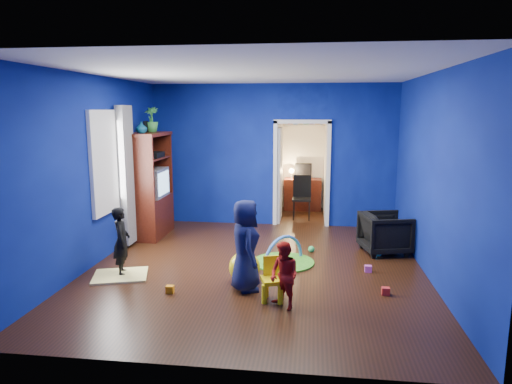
# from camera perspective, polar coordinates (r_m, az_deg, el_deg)

# --- Properties ---
(floor) EXTENTS (5.00, 5.50, 0.01)m
(floor) POSITION_cam_1_polar(r_m,az_deg,el_deg) (7.03, -0.01, -9.50)
(floor) COLOR black
(floor) RESTS_ON ground
(ceiling) EXTENTS (5.00, 5.50, 0.01)m
(ceiling) POSITION_cam_1_polar(r_m,az_deg,el_deg) (6.64, -0.01, 14.78)
(ceiling) COLOR white
(ceiling) RESTS_ON wall_back
(wall_back) EXTENTS (5.00, 0.02, 2.90)m
(wall_back) POSITION_cam_1_polar(r_m,az_deg,el_deg) (9.40, 2.08, 4.58)
(wall_back) COLOR navy
(wall_back) RESTS_ON floor
(wall_front) EXTENTS (5.00, 0.02, 2.90)m
(wall_front) POSITION_cam_1_polar(r_m,az_deg,el_deg) (4.01, -4.91, -3.10)
(wall_front) COLOR navy
(wall_front) RESTS_ON floor
(wall_left) EXTENTS (0.02, 5.50, 2.90)m
(wall_left) POSITION_cam_1_polar(r_m,az_deg,el_deg) (7.42, -19.57, 2.49)
(wall_left) COLOR navy
(wall_left) RESTS_ON floor
(wall_right) EXTENTS (0.02, 5.50, 2.90)m
(wall_right) POSITION_cam_1_polar(r_m,az_deg,el_deg) (6.84, 21.27, 1.78)
(wall_right) COLOR navy
(wall_right) RESTS_ON floor
(alcove) EXTENTS (1.00, 1.75, 2.50)m
(alcove) POSITION_cam_1_polar(r_m,az_deg,el_deg) (10.25, 5.86, 3.89)
(alcove) COLOR silver
(alcove) RESTS_ON floor
(armchair) EXTENTS (0.89, 0.88, 0.68)m
(armchair) POSITION_cam_1_polar(r_m,az_deg,el_deg) (7.96, 15.84, -4.96)
(armchair) COLOR black
(armchair) RESTS_ON floor
(child_black) EXTENTS (0.35, 0.42, 1.00)m
(child_black) POSITION_cam_1_polar(r_m,az_deg,el_deg) (6.91, -16.46, -5.91)
(child_black) COLOR black
(child_black) RESTS_ON floor
(child_navy) EXTENTS (0.56, 0.69, 1.22)m
(child_navy) POSITION_cam_1_polar(r_m,az_deg,el_deg) (6.05, -1.34, -6.69)
(child_navy) COLOR #0E1736
(child_navy) RESTS_ON floor
(toddler_red) EXTENTS (0.50, 0.50, 0.82)m
(toddler_red) POSITION_cam_1_polar(r_m,az_deg,el_deg) (5.58, 3.55, -10.38)
(toddler_red) COLOR red
(toddler_red) RESTS_ON floor
(vase) EXTENTS (0.25, 0.25, 0.20)m
(vase) POSITION_cam_1_polar(r_m,az_deg,el_deg) (8.44, -14.13, 7.81)
(vase) COLOR #0D686B
(vase) RESTS_ON tv_armoire
(potted_plant) EXTENTS (0.27, 0.27, 0.47)m
(potted_plant) POSITION_cam_1_polar(r_m,az_deg,el_deg) (8.93, -12.96, 8.83)
(potted_plant) COLOR #338E3A
(potted_plant) RESTS_ON tv_armoire
(tv_armoire) EXTENTS (0.58, 1.14, 1.96)m
(tv_armoire) POSITION_cam_1_polar(r_m,az_deg,el_deg) (8.83, -13.13, 0.88)
(tv_armoire) COLOR #3A0D09
(tv_armoire) RESTS_ON floor
(crt_tv) EXTENTS (0.46, 0.70, 0.54)m
(crt_tv) POSITION_cam_1_polar(r_m,az_deg,el_deg) (8.81, -12.89, 1.13)
(crt_tv) COLOR silver
(crt_tv) RESTS_ON tv_armoire
(yellow_blanket) EXTENTS (0.89, 0.79, 0.03)m
(yellow_blanket) POSITION_cam_1_polar(r_m,az_deg,el_deg) (6.97, -16.59, -9.98)
(yellow_blanket) COLOR #F2E07A
(yellow_blanket) RESTS_ON floor
(hopper_ball) EXTENTS (0.44, 0.44, 0.44)m
(hopper_ball) POSITION_cam_1_polar(r_m,az_deg,el_deg) (6.42, -1.44, -9.39)
(hopper_ball) COLOR yellow
(hopper_ball) RESTS_ON floor
(kid_chair) EXTENTS (0.35, 0.35, 0.50)m
(kid_chair) POSITION_cam_1_polar(r_m,az_deg,el_deg) (5.83, 2.16, -11.13)
(kid_chair) COLOR yellow
(kid_chair) RESTS_ON floor
(play_mat) EXTENTS (0.96, 0.96, 0.03)m
(play_mat) POSITION_cam_1_polar(r_m,az_deg,el_deg) (7.27, 3.46, -8.73)
(play_mat) COLOR #4EAC26
(play_mat) RESTS_ON floor
(toy_arch) EXTENTS (0.60, 0.68, 0.86)m
(toy_arch) POSITION_cam_1_polar(r_m,az_deg,el_deg) (7.27, 3.46, -8.68)
(toy_arch) COLOR #3F8CD8
(toy_arch) RESTS_ON floor
(window_left) EXTENTS (0.03, 0.95, 1.55)m
(window_left) POSITION_cam_1_polar(r_m,az_deg,el_deg) (7.71, -18.36, 3.58)
(window_left) COLOR white
(window_left) RESTS_ON wall_left
(curtain) EXTENTS (0.14, 0.42, 2.40)m
(curtain) POSITION_cam_1_polar(r_m,az_deg,el_deg) (8.20, -15.88, 1.96)
(curtain) COLOR slate
(curtain) RESTS_ON floor
(doorway) EXTENTS (1.16, 0.10, 2.10)m
(doorway) POSITION_cam_1_polar(r_m,az_deg,el_deg) (9.41, 5.71, 2.09)
(doorway) COLOR white
(doorway) RESTS_ON floor
(study_desk) EXTENTS (0.88, 0.44, 0.75)m
(study_desk) POSITION_cam_1_polar(r_m,az_deg,el_deg) (11.01, 5.86, -0.28)
(study_desk) COLOR #3D140A
(study_desk) RESTS_ON floor
(desk_monitor) EXTENTS (0.40, 0.05, 0.32)m
(desk_monitor) POSITION_cam_1_polar(r_m,az_deg,el_deg) (11.04, 5.92, 2.76)
(desk_monitor) COLOR black
(desk_monitor) RESTS_ON study_desk
(desk_lamp) EXTENTS (0.14, 0.14, 0.14)m
(desk_lamp) POSITION_cam_1_polar(r_m,az_deg,el_deg) (10.99, 4.45, 2.65)
(desk_lamp) COLOR #FFD88C
(desk_lamp) RESTS_ON study_desk
(folding_chair) EXTENTS (0.40, 0.40, 0.92)m
(folding_chair) POSITION_cam_1_polar(r_m,az_deg,el_deg) (10.05, 5.73, -0.80)
(folding_chair) COLOR black
(folding_chair) RESTS_ON floor
(book_shelf) EXTENTS (0.88, 0.24, 0.04)m
(book_shelf) POSITION_cam_1_polar(r_m,az_deg,el_deg) (10.94, 6.03, 8.32)
(book_shelf) COLOR white
(book_shelf) RESTS_ON study_desk
(toy_0) EXTENTS (0.10, 0.08, 0.10)m
(toy_0) POSITION_cam_1_polar(r_m,az_deg,el_deg) (6.29, 15.90, -11.84)
(toy_0) COLOR red
(toy_0) RESTS_ON floor
(toy_1) EXTENTS (0.11, 0.11, 0.11)m
(toy_1) POSITION_cam_1_polar(r_m,az_deg,el_deg) (7.82, 15.07, -7.38)
(toy_1) COLOR #24A3D1
(toy_1) RESTS_ON floor
(toy_2) EXTENTS (0.10, 0.08, 0.10)m
(toy_2) POSITION_cam_1_polar(r_m,az_deg,el_deg) (6.22, -10.70, -11.88)
(toy_2) COLOR orange
(toy_2) RESTS_ON floor
(toy_3) EXTENTS (0.11, 0.11, 0.11)m
(toy_3) POSITION_cam_1_polar(r_m,az_deg,el_deg) (7.83, 6.93, -7.08)
(toy_3) COLOR green
(toy_3) RESTS_ON floor
(toy_4) EXTENTS (0.10, 0.08, 0.10)m
(toy_4) POSITION_cam_1_polar(r_m,az_deg,el_deg) (7.05, 13.84, -9.31)
(toy_4) COLOR #D951B1
(toy_4) RESTS_ON floor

